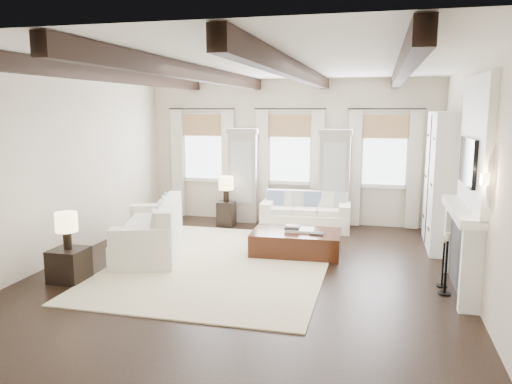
% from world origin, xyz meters
% --- Properties ---
extents(ground, '(7.50, 7.50, 0.00)m').
position_xyz_m(ground, '(0.00, 0.00, 0.00)').
color(ground, black).
rests_on(ground, ground).
extents(room_shell, '(6.54, 7.54, 3.22)m').
position_xyz_m(room_shell, '(0.75, 0.90, 1.89)').
color(room_shell, beige).
rests_on(room_shell, ground).
extents(area_rug, '(3.47, 4.62, 0.02)m').
position_xyz_m(area_rug, '(-0.54, 0.34, 0.01)').
color(area_rug, beige).
rests_on(area_rug, ground).
extents(sofa_back, '(1.91, 0.95, 0.80)m').
position_xyz_m(sofa_back, '(0.46, 3.11, 0.33)').
color(sofa_back, white).
rests_on(sofa_back, ground).
extents(sofa_left, '(1.65, 2.43, 0.95)m').
position_xyz_m(sofa_left, '(-1.91, 0.62, 0.39)').
color(sofa_left, white).
rests_on(sofa_left, ground).
extents(ottoman, '(1.59, 1.03, 0.41)m').
position_xyz_m(ottoman, '(0.57, 1.22, 0.20)').
color(ottoman, black).
rests_on(ottoman, ground).
extents(tray, '(0.52, 0.40, 0.04)m').
position_xyz_m(tray, '(0.62, 1.29, 0.43)').
color(tray, white).
rests_on(tray, ottoman).
extents(book_lower, '(0.27, 0.21, 0.04)m').
position_xyz_m(book_lower, '(0.49, 1.23, 0.47)').
color(book_lower, '#262628').
rests_on(book_lower, tray).
extents(book_upper, '(0.23, 0.18, 0.03)m').
position_xyz_m(book_upper, '(0.50, 1.21, 0.50)').
color(book_upper, beige).
rests_on(book_upper, book_lower).
extents(book_loose, '(0.25, 0.19, 0.03)m').
position_xyz_m(book_loose, '(0.94, 1.11, 0.42)').
color(book_loose, '#262628').
rests_on(book_loose, ottoman).
extents(side_table_front, '(0.49, 0.49, 0.49)m').
position_xyz_m(side_table_front, '(-2.51, -1.00, 0.25)').
color(side_table_front, black).
rests_on(side_table_front, ground).
extents(lamp_front, '(0.32, 0.32, 0.56)m').
position_xyz_m(lamp_front, '(-2.51, -1.00, 0.87)').
color(lamp_front, black).
rests_on(lamp_front, side_table_front).
extents(side_table_back, '(0.36, 0.36, 0.54)m').
position_xyz_m(side_table_back, '(-1.27, 2.96, 0.27)').
color(side_table_back, black).
rests_on(side_table_back, ground).
extents(lamp_back, '(0.32, 0.32, 0.56)m').
position_xyz_m(lamp_back, '(-1.27, 2.96, 0.92)').
color(lamp_back, black).
rests_on(lamp_back, side_table_back).
extents(candlestick_near, '(0.18, 0.18, 0.88)m').
position_xyz_m(candlestick_near, '(2.90, -0.22, 0.37)').
color(candlestick_near, black).
rests_on(candlestick_near, ground).
extents(candlestick_far, '(0.15, 0.15, 0.76)m').
position_xyz_m(candlestick_far, '(2.90, 0.08, 0.32)').
color(candlestick_far, black).
rests_on(candlestick_far, ground).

